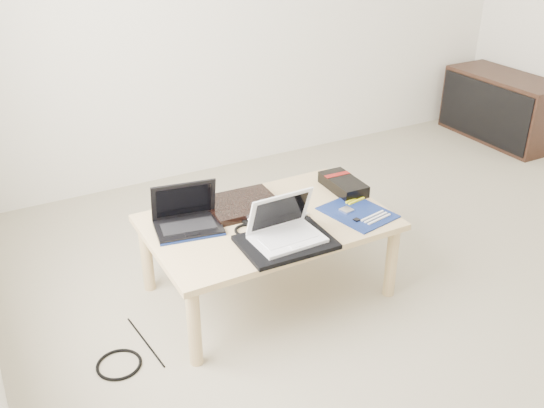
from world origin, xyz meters
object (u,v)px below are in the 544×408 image
media_cabinet (502,108)px  white_laptop (285,229)px  coffee_table (268,229)px  netbook (187,219)px  gpu_box (343,184)px

media_cabinet → white_laptop: bearing=-156.1°
coffee_table → netbook: (-0.35, 0.11, 0.09)m
netbook → white_laptop: bearing=-44.9°
gpu_box → coffee_table: bearing=-169.0°
media_cabinet → netbook: 3.02m
coffee_table → netbook: netbook is taller
coffee_table → media_cabinet: 2.72m
media_cabinet → gpu_box: media_cabinet is taller
media_cabinet → white_laptop: 2.83m
netbook → gpu_box: 0.83m
netbook → gpu_box: size_ratio=1.16×
netbook → gpu_box: bearing=-1.3°
white_laptop → gpu_box: (0.51, 0.30, -0.03)m
netbook → media_cabinet: bearing=15.9°
netbook → white_laptop: white_laptop is taller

